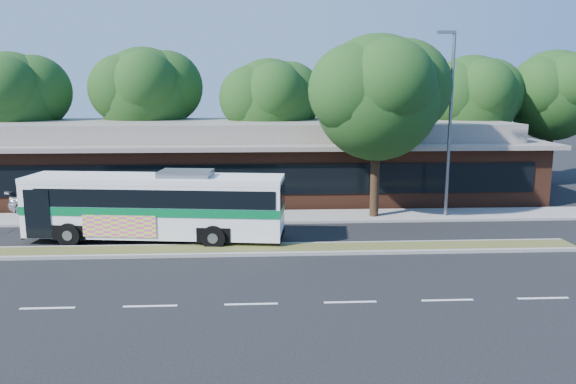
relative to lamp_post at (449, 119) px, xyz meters
name	(u,v)px	position (x,y,z in m)	size (l,w,h in m)	color
ground	(253,256)	(-9.56, -6.00, -4.90)	(120.00, 120.00, 0.00)	black
median_strip	(253,249)	(-9.56, -5.40, -4.83)	(26.00, 1.10, 0.15)	#4F5423
sidewalk	(254,217)	(-9.56, 0.40, -4.84)	(44.00, 2.60, 0.12)	gray
plaza_building	(254,159)	(-9.56, 6.99, -2.77)	(33.20, 11.20, 4.45)	#4F2718
lamp_post	(449,119)	(0.00, 0.00, 0.00)	(0.93, 0.18, 9.07)	slate
tree_bg_a	(18,97)	(-24.15, 9.14, 0.97)	(6.47, 5.80, 8.63)	black
tree_bg_b	(152,92)	(-16.13, 10.14, 1.24)	(6.69, 6.00, 9.00)	black
tree_bg_c	(276,101)	(-8.16, 9.13, 0.69)	(6.24, 5.60, 8.26)	black
tree_bg_d	(382,88)	(-1.12, 10.15, 1.52)	(6.91, 6.20, 9.37)	black
tree_bg_e	(476,99)	(4.85, 9.14, 0.84)	(6.47, 5.80, 8.50)	black
tree_bg_f	(559,93)	(10.87, 10.14, 1.16)	(6.69, 6.00, 8.92)	black
transit_bus	(157,202)	(-13.60, -3.61, -3.22)	(10.99, 3.67, 3.03)	white
sedan	(53,202)	(-19.91, 1.92, -4.26)	(1.79, 4.40, 1.28)	#B4B5BB
sidewalk_tree	(386,95)	(-3.13, 0.24, 1.18)	(6.75, 6.06, 8.97)	black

